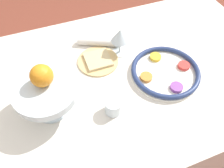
{
  "coord_description": "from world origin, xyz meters",
  "views": [
    {
      "loc": [
        0.28,
        0.53,
        1.43
      ],
      "look_at": [
        0.11,
        0.06,
        0.78
      ],
      "focal_mm": 35.0,
      "sensor_mm": 36.0,
      "label": 1
    }
  ],
  "objects_px": {
    "bread_plate": "(98,60)",
    "napkin_roll": "(99,42)",
    "wine_glass": "(121,36)",
    "orange_fruit": "(42,76)",
    "fruit_stand": "(46,92)",
    "cup_near": "(113,107)",
    "seder_plate": "(165,72)"
  },
  "relations": [
    {
      "from": "fruit_stand",
      "to": "orange_fruit",
      "type": "distance_m",
      "value": 0.07
    },
    {
      "from": "bread_plate",
      "to": "napkin_roll",
      "type": "distance_m",
      "value": 0.11
    },
    {
      "from": "wine_glass",
      "to": "bread_plate",
      "type": "height_order",
      "value": "wine_glass"
    },
    {
      "from": "fruit_stand",
      "to": "napkin_roll",
      "type": "relative_size",
      "value": 1.16
    },
    {
      "from": "seder_plate",
      "to": "fruit_stand",
      "type": "bearing_deg",
      "value": 0.13
    },
    {
      "from": "wine_glass",
      "to": "napkin_roll",
      "type": "xyz_separation_m",
      "value": [
        0.07,
        -0.08,
        -0.07
      ]
    },
    {
      "from": "seder_plate",
      "to": "orange_fruit",
      "type": "bearing_deg",
      "value": -2.31
    },
    {
      "from": "napkin_roll",
      "to": "bread_plate",
      "type": "bearing_deg",
      "value": 69.91
    },
    {
      "from": "seder_plate",
      "to": "napkin_roll",
      "type": "xyz_separation_m",
      "value": [
        0.2,
        -0.27,
        0.0
      ]
    },
    {
      "from": "wine_glass",
      "to": "cup_near",
      "type": "bearing_deg",
      "value": 63.38
    },
    {
      "from": "orange_fruit",
      "to": "cup_near",
      "type": "distance_m",
      "value": 0.27
    },
    {
      "from": "napkin_roll",
      "to": "orange_fruit",
      "type": "bearing_deg",
      "value": 43.05
    },
    {
      "from": "seder_plate",
      "to": "wine_glass",
      "type": "relative_size",
      "value": 2.21
    },
    {
      "from": "fruit_stand",
      "to": "seder_plate",
      "type": "bearing_deg",
      "value": -179.87
    },
    {
      "from": "orange_fruit",
      "to": "cup_near",
      "type": "bearing_deg",
      "value": 151.87
    },
    {
      "from": "seder_plate",
      "to": "cup_near",
      "type": "bearing_deg",
      "value": 18.64
    },
    {
      "from": "seder_plate",
      "to": "orange_fruit",
      "type": "height_order",
      "value": "orange_fruit"
    },
    {
      "from": "orange_fruit",
      "to": "bread_plate",
      "type": "xyz_separation_m",
      "value": [
        -0.23,
        -0.15,
        -0.16
      ]
    },
    {
      "from": "wine_glass",
      "to": "napkin_roll",
      "type": "bearing_deg",
      "value": -47.88
    },
    {
      "from": "seder_plate",
      "to": "wine_glass",
      "type": "xyz_separation_m",
      "value": [
        0.13,
        -0.18,
        0.08
      ]
    },
    {
      "from": "napkin_roll",
      "to": "cup_near",
      "type": "xyz_separation_m",
      "value": [
        0.06,
        0.35,
        0.01
      ]
    },
    {
      "from": "wine_glass",
      "to": "bread_plate",
      "type": "bearing_deg",
      "value": 10.12
    },
    {
      "from": "bread_plate",
      "to": "napkin_roll",
      "type": "xyz_separation_m",
      "value": [
        -0.04,
        -0.1,
        0.01
      ]
    },
    {
      "from": "seder_plate",
      "to": "bread_plate",
      "type": "bearing_deg",
      "value": -34.86
    },
    {
      "from": "napkin_roll",
      "to": "cup_near",
      "type": "distance_m",
      "value": 0.36
    },
    {
      "from": "wine_glass",
      "to": "napkin_roll",
      "type": "distance_m",
      "value": 0.13
    },
    {
      "from": "wine_glass",
      "to": "napkin_roll",
      "type": "height_order",
      "value": "wine_glass"
    },
    {
      "from": "bread_plate",
      "to": "seder_plate",
      "type": "bearing_deg",
      "value": 145.14
    },
    {
      "from": "cup_near",
      "to": "bread_plate",
      "type": "bearing_deg",
      "value": -95.96
    },
    {
      "from": "bread_plate",
      "to": "napkin_roll",
      "type": "height_order",
      "value": "napkin_roll"
    },
    {
      "from": "bread_plate",
      "to": "wine_glass",
      "type": "bearing_deg",
      "value": -169.88
    },
    {
      "from": "fruit_stand",
      "to": "napkin_roll",
      "type": "xyz_separation_m",
      "value": [
        -0.27,
        -0.27,
        -0.08
      ]
    }
  ]
}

